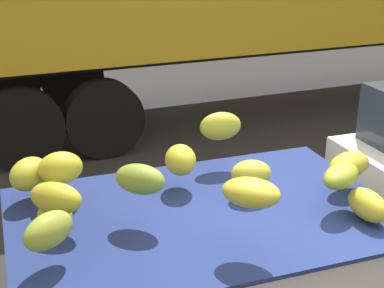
# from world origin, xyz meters

# --- Properties ---
(curb_strip) EXTENTS (80.00, 0.80, 0.16)m
(curb_strip) POSITION_xyz_m (0.00, 10.05, 0.08)
(curb_strip) COLOR gray
(curb_strip) RESTS_ON ground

